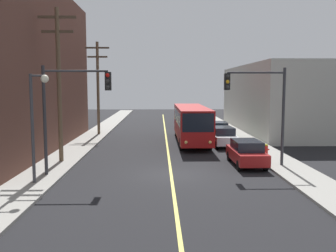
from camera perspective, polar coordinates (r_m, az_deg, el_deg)
ground_plane at (r=21.63m, az=0.47°, el=-7.37°), size 120.00×120.00×0.00m
sidewalk_left at (r=32.10m, az=-13.18°, el=-2.95°), size 2.50×90.00×0.15m
sidewalk_right at (r=32.41m, az=12.83°, el=-2.86°), size 2.50×90.00×0.15m
lane_stripe_center at (r=36.38m, az=-0.29°, el=-1.84°), size 0.16×60.00×0.01m
building_right_warehouse at (r=44.47m, az=18.62°, el=4.00°), size 12.00×21.94×7.30m
city_bus at (r=33.58m, az=3.55°, el=0.59°), size 2.58×12.16×3.20m
parked_car_red at (r=24.33m, az=11.86°, el=-3.96°), size 1.85×4.42×1.62m
parked_car_white at (r=31.80m, az=8.34°, el=-1.54°), size 1.92×4.45×1.62m
parked_car_green at (r=36.18m, az=7.61°, el=-0.61°), size 1.96×4.46×1.62m
utility_pole_near at (r=25.17m, az=-16.27°, el=7.04°), size 2.40×0.28×9.82m
utility_pole_mid at (r=38.89m, az=-10.61°, el=6.38°), size 2.40×0.28×9.31m
traffic_signal_left_corner at (r=21.12m, az=-14.35°, el=3.92°), size 3.75×0.48×6.00m
traffic_signal_right_corner at (r=23.55m, az=13.65°, el=4.14°), size 3.75×0.48×6.00m
street_lamp_left at (r=19.87m, az=-19.41°, el=2.01°), size 0.98×0.40×5.50m
fire_hydrant at (r=27.28m, az=14.70°, el=-3.50°), size 0.44×0.26×0.84m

